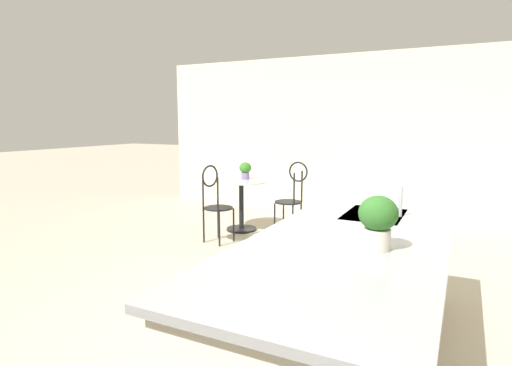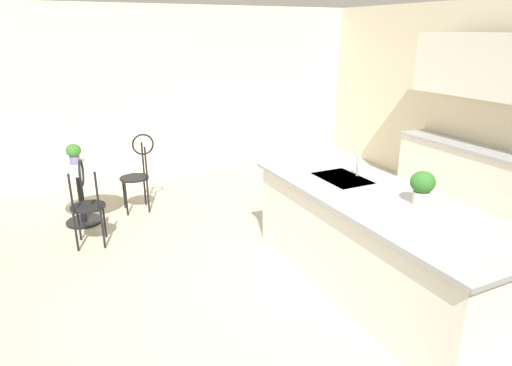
# 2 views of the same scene
# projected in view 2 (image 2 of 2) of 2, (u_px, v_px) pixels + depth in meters

# --- Properties ---
(ground_plane) EXTENTS (40.00, 40.00, 0.00)m
(ground_plane) POSITION_uv_depth(u_px,v_px,m) (278.00, 291.00, 4.11)
(ground_plane) COLOR #B2A893
(wall_left_window) EXTENTS (0.12, 7.80, 2.70)m
(wall_left_window) POSITION_uv_depth(u_px,v_px,m) (156.00, 91.00, 7.29)
(wall_left_window) COLOR beige
(wall_left_window) RESTS_ON ground
(kitchen_island) EXTENTS (2.80, 1.06, 0.92)m
(kitchen_island) POSITION_uv_depth(u_px,v_px,m) (375.00, 242.00, 4.06)
(kitchen_island) COLOR white
(kitchen_island) RESTS_ON ground
(back_counter_run) EXTENTS (2.44, 0.64, 1.52)m
(back_counter_run) POSITION_uv_depth(u_px,v_px,m) (484.00, 181.00, 5.61)
(back_counter_run) COLOR white
(back_counter_run) RESTS_ON ground
(upper_cabinet_run) EXTENTS (2.40, 0.36, 0.76)m
(upper_cabinet_run) POSITION_uv_depth(u_px,v_px,m) (503.00, 67.00, 5.14)
(upper_cabinet_run) COLOR white
(upper_cabinet_run) RESTS_ON back_counter_run
(bistro_table) EXTENTS (0.80, 0.80, 0.74)m
(bistro_table) POSITION_uv_depth(u_px,v_px,m) (80.00, 189.00, 5.44)
(bistro_table) COLOR black
(bistro_table) RESTS_ON ground
(chair_near_window) EXTENTS (0.51, 0.44, 1.04)m
(chair_near_window) POSITION_uv_depth(u_px,v_px,m) (86.00, 199.00, 4.79)
(chair_near_window) COLOR black
(chair_near_window) RESTS_ON ground
(chair_by_island) EXTENTS (0.40, 0.49, 1.04)m
(chair_by_island) POSITION_uv_depth(u_px,v_px,m) (138.00, 169.00, 5.81)
(chair_by_island) COLOR black
(chair_by_island) RESTS_ON ground
(sink_faucet) EXTENTS (0.02, 0.02, 0.22)m
(sink_faucet) POSITION_uv_depth(u_px,v_px,m) (358.00, 165.00, 4.41)
(sink_faucet) COLOR #B2B5BA
(sink_faucet) RESTS_ON kitchen_island
(potted_plant_on_table) EXTENTS (0.18, 0.18, 0.25)m
(potted_plant_on_table) POSITION_uv_depth(u_px,v_px,m) (74.00, 153.00, 5.41)
(potted_plant_on_table) COLOR #7A669E
(potted_plant_on_table) RESTS_ON bistro_table
(potted_plant_counter_near) EXTENTS (0.20, 0.20, 0.29)m
(potted_plant_counter_near) POSITION_uv_depth(u_px,v_px,m) (422.00, 186.00, 3.67)
(potted_plant_counter_near) COLOR beige
(potted_plant_counter_near) RESTS_ON kitchen_island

